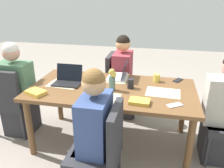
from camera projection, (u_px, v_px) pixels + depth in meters
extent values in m
plane|color=gray|center=(112.00, 142.00, 2.88)|extent=(10.00, 10.00, 0.00)
cube|color=brown|center=(112.00, 90.00, 2.61)|extent=(1.85, 0.95, 0.04)
cylinder|color=brown|center=(30.00, 128.00, 2.55)|extent=(0.07, 0.07, 0.69)
cylinder|color=brown|center=(189.00, 148.00, 2.23)|extent=(0.07, 0.07, 0.69)
cylinder|color=brown|center=(59.00, 97.00, 3.27)|extent=(0.07, 0.07, 0.69)
cylinder|color=brown|center=(183.00, 109.00, 2.95)|extent=(0.07, 0.07, 0.69)
cylinder|color=#333338|center=(207.00, 152.00, 2.42)|extent=(0.04, 0.04, 0.37)
cylinder|color=#333338|center=(202.00, 132.00, 2.76)|extent=(0.04, 0.04, 0.37)
cube|color=#2D2D33|center=(217.00, 140.00, 2.55)|extent=(0.34, 0.36, 0.45)
cube|color=#2D2D33|center=(123.00, 87.00, 3.44)|extent=(0.44, 0.44, 0.08)
cube|color=#2D2D33|center=(111.00, 69.00, 3.38)|extent=(0.06, 0.42, 0.45)
cylinder|color=#333338|center=(137.00, 96.00, 3.66)|extent=(0.04, 0.04, 0.37)
cylinder|color=#333338|center=(134.00, 108.00, 3.32)|extent=(0.04, 0.04, 0.37)
cylinder|color=#333338|center=(113.00, 94.00, 3.74)|extent=(0.04, 0.04, 0.37)
cylinder|color=#333338|center=(108.00, 105.00, 3.39)|extent=(0.04, 0.04, 0.37)
cube|color=#2D2D33|center=(122.00, 100.00, 3.46)|extent=(0.36, 0.34, 0.45)
cube|color=#93333D|center=(123.00, 70.00, 3.28)|extent=(0.24, 0.40, 0.50)
sphere|color=tan|center=(123.00, 44.00, 3.14)|extent=(0.20, 0.20, 0.20)
sphere|color=black|center=(123.00, 42.00, 3.12)|extent=(0.19, 0.19, 0.19)
cube|color=#2D2D33|center=(94.00, 155.00, 2.03)|extent=(0.44, 0.44, 0.08)
cube|color=#2D2D33|center=(115.00, 132.00, 1.90)|extent=(0.06, 0.42, 0.45)
cylinder|color=#333338|center=(82.00, 158.00, 2.33)|extent=(0.04, 0.04, 0.37)
cylinder|color=#333338|center=(119.00, 164.00, 2.26)|extent=(0.04, 0.04, 0.37)
cube|color=#2D2D33|center=(96.00, 167.00, 2.16)|extent=(0.36, 0.34, 0.45)
cube|color=#384C84|center=(95.00, 123.00, 1.98)|extent=(0.24, 0.40, 0.50)
sphere|color=tan|center=(94.00, 83.00, 1.84)|extent=(0.20, 0.20, 0.20)
sphere|color=brown|center=(94.00, 80.00, 1.82)|extent=(0.19, 0.19, 0.19)
cube|color=#2D2D33|center=(15.00, 102.00, 2.98)|extent=(0.44, 0.44, 0.08)
cube|color=#2D2D33|center=(2.00, 89.00, 2.70)|extent=(0.42, 0.06, 0.45)
cylinder|color=#333338|center=(14.00, 109.00, 3.27)|extent=(0.04, 0.04, 0.37)
cylinder|color=#333338|center=(38.00, 112.00, 3.20)|extent=(0.04, 0.04, 0.37)
cylinder|color=#333338|center=(23.00, 127.00, 2.86)|extent=(0.04, 0.04, 0.37)
cube|color=#2D2D33|center=(22.00, 115.00, 3.04)|extent=(0.34, 0.36, 0.45)
cube|color=#4C7556|center=(16.00, 82.00, 2.85)|extent=(0.40, 0.24, 0.50)
sphere|color=tan|center=(11.00, 53.00, 2.71)|extent=(0.20, 0.20, 0.20)
sphere|color=beige|center=(10.00, 50.00, 2.70)|extent=(0.19, 0.19, 0.19)
cylinder|color=#4C6B60|center=(112.00, 84.00, 2.53)|extent=(0.07, 0.07, 0.15)
sphere|color=gold|center=(113.00, 74.00, 2.48)|extent=(0.07, 0.07, 0.07)
cylinder|color=#477A3D|center=(113.00, 76.00, 2.49)|extent=(0.01, 0.01, 0.03)
sphere|color=gold|center=(112.00, 71.00, 2.48)|extent=(0.05, 0.05, 0.05)
cylinder|color=#477A3D|center=(112.00, 74.00, 2.49)|extent=(0.01, 0.01, 0.07)
sphere|color=gold|center=(110.00, 72.00, 2.48)|extent=(0.05, 0.05, 0.05)
cylinder|color=#477A3D|center=(110.00, 75.00, 2.49)|extent=(0.01, 0.01, 0.05)
sphere|color=gold|center=(112.00, 71.00, 2.46)|extent=(0.06, 0.06, 0.06)
cylinder|color=#477A3D|center=(112.00, 74.00, 2.48)|extent=(0.01, 0.01, 0.07)
cube|color=beige|center=(163.00, 93.00, 2.49)|extent=(0.37, 0.28, 0.00)
cube|color=beige|center=(117.00, 78.00, 2.89)|extent=(0.26, 0.36, 0.00)
cube|color=beige|center=(105.00, 100.00, 2.32)|extent=(0.27, 0.37, 0.00)
cube|color=beige|center=(64.00, 84.00, 2.72)|extent=(0.38, 0.29, 0.00)
cube|color=black|center=(67.00, 83.00, 2.71)|extent=(0.32, 0.22, 0.02)
cube|color=black|center=(69.00, 72.00, 2.74)|extent=(0.31, 0.05, 0.20)
cube|color=silver|center=(118.00, 77.00, 2.90)|extent=(0.22, 0.32, 0.02)
cube|color=black|center=(125.00, 69.00, 2.84)|extent=(0.05, 0.31, 0.20)
cylinder|color=#DBC64C|center=(157.00, 78.00, 2.77)|extent=(0.08, 0.08, 0.09)
cylinder|color=#232328|center=(131.00, 84.00, 2.58)|extent=(0.08, 0.08, 0.11)
cylinder|color=#DBC64C|center=(88.00, 85.00, 2.58)|extent=(0.08, 0.08, 0.09)
cube|color=gold|center=(36.00, 92.00, 2.45)|extent=(0.24, 0.21, 0.04)
cube|color=gold|center=(140.00, 101.00, 2.26)|extent=(0.21, 0.15, 0.03)
cube|color=black|center=(178.00, 80.00, 2.82)|extent=(0.14, 0.17, 0.01)
cube|color=silver|center=(175.00, 105.00, 2.22)|extent=(0.17, 0.14, 0.01)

